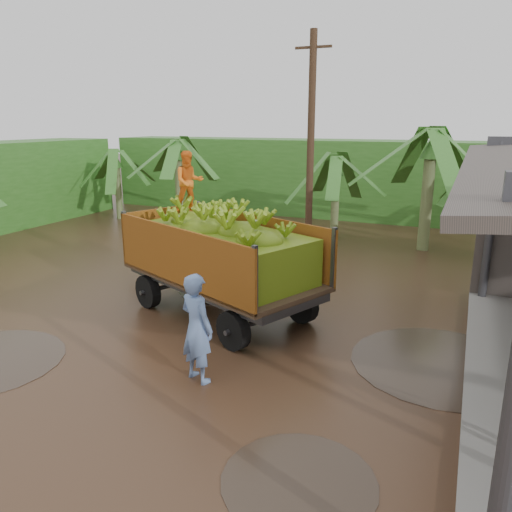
{
  "coord_description": "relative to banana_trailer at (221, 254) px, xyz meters",
  "views": [
    {
      "loc": [
        4.79,
        -7.85,
        4.47
      ],
      "look_at": [
        0.27,
        2.54,
        1.39
      ],
      "focal_mm": 35.0,
      "sensor_mm": 36.0,
      "label": 1
    }
  ],
  "objects": [
    {
      "name": "ground",
      "position": [
        0.41,
        -2.05,
        -1.48
      ],
      "size": [
        100.0,
        100.0,
        0.0
      ],
      "primitive_type": "plane",
      "color": "black",
      "rests_on": "ground"
    },
    {
      "name": "banana_plants",
      "position": [
        -3.05,
        4.74,
        0.35
      ],
      "size": [
        24.54,
        20.39,
        4.39
      ],
      "color": "#2D661E",
      "rests_on": "ground"
    },
    {
      "name": "utility_pole",
      "position": [
        0.14,
        6.29,
        2.21
      ],
      "size": [
        1.2,
        0.24,
        7.26
      ],
      "color": "#47301E",
      "rests_on": "ground"
    },
    {
      "name": "hedge_north",
      "position": [
        -1.59,
        13.95,
        0.32
      ],
      "size": [
        22.0,
        3.0,
        3.6
      ],
      "primitive_type": "cube",
      "color": "#2D661E",
      "rests_on": "ground"
    },
    {
      "name": "banana_trailer",
      "position": [
        0.0,
        0.0,
        0.0
      ],
      "size": [
        6.74,
        4.13,
        3.77
      ],
      "rotation": [
        0.0,
        0.0,
        -0.41
      ],
      "color": "#BC6C1A",
      "rests_on": "ground"
    },
    {
      "name": "man_blue",
      "position": [
        1.06,
        -2.95,
        -0.49
      ],
      "size": [
        0.84,
        0.69,
        1.98
      ],
      "primitive_type": "imported",
      "rotation": [
        0.0,
        0.0,
        2.79
      ],
      "color": "#6583B9",
      "rests_on": "ground"
    }
  ]
}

